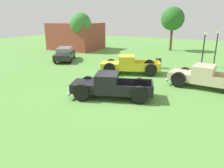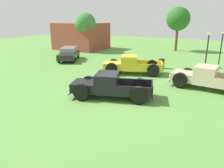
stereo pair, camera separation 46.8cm
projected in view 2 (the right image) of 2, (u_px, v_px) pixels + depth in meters
name	position (u px, v px, depth m)	size (l,w,h in m)	color
ground_plane	(115.00, 100.00, 13.47)	(80.00, 80.00, 0.00)	#5B9342
pickup_truck_foreground	(106.00, 86.00, 13.76)	(5.52, 3.52, 1.59)	black
pickup_truck_behind_left	(128.00, 65.00, 19.45)	(5.65, 3.79, 1.63)	yellow
pickup_truck_behind_right	(204.00, 78.00, 15.44)	(5.54, 2.49, 1.65)	#C6B793
sedan_distant_a	(69.00, 53.00, 25.33)	(3.79, 4.84, 1.51)	black
lamp_post_near	(221.00, 48.00, 21.11)	(0.36, 0.36, 3.81)	#2D2D33
lamp_post_far	(207.00, 51.00, 18.85)	(0.36, 0.36, 3.89)	#2D2D33
trash_can	(162.00, 64.00, 21.44)	(0.59, 0.59, 0.95)	#2D6B2D
oak_tree_east	(178.00, 19.00, 30.98)	(3.35, 3.35, 6.26)	brown
oak_tree_center	(85.00, 24.00, 30.45)	(3.00, 3.00, 5.47)	brown
brick_pavilion	(81.00, 36.00, 33.73)	(7.07, 5.92, 3.95)	brown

